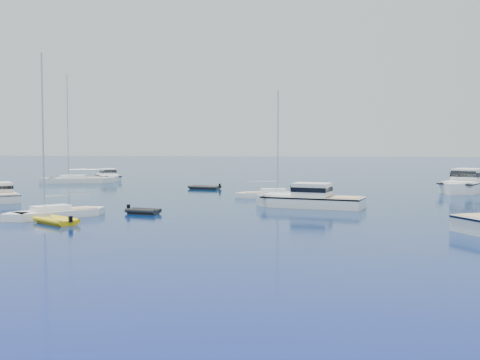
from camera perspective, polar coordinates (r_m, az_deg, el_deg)
The scene contains 11 objects.
ground at distance 38.92m, azimuth -7.36°, elevation -5.62°, with size 400.00×400.00×0.00m, color #09135D.
motor_cruiser_centre at distance 59.27m, azimuth 6.21°, elevation -2.44°, with size 3.35×10.95×2.87m, color white, non-canonical shape.
motor_cruiser_far_l at distance 70.09m, azimuth -20.61°, elevation -1.72°, with size 2.79×9.12×2.39m, color silver, non-canonical shape.
motor_cruiser_distant at distance 81.78m, azimuth 19.62°, elevation -0.96°, with size 4.09×13.36×3.51m, color silver, non-canonical shape.
motor_cruiser_horizon at distance 100.04m, azimuth -11.66°, elevation -0.03°, with size 2.68×8.75×2.30m, color white, non-canonical shape.
sailboat_fore at distance 53.22m, azimuth -16.13°, elevation -3.25°, with size 2.39×9.18×13.50m, color white, non-canonical shape.
sailboat_centre at distance 69.29m, azimuth 2.72°, elevation -1.55°, with size 2.12×8.14×11.96m, color white, non-canonical shape.
sailboat_far_l at distance 95.23m, azimuth -14.38°, elevation -0.25°, with size 2.87×11.04×16.23m, color silver, non-canonical shape.
tender_yellow at distance 49.41m, azimuth -16.06°, elevation -3.77°, with size 2.16×3.99×0.95m, color #E1BA0D, non-canonical shape.
tender_grey_near at distance 54.33m, azimuth -8.63°, elevation -3.01°, with size 1.68×2.92×0.95m, color black, non-canonical shape.
tender_grey_far at distance 80.72m, azimuth -3.17°, elevation -0.82°, with size 2.20×4.09×0.95m, color black, non-canonical shape.
Camera 1 is at (9.50, -37.23, 6.23)m, focal length 47.83 mm.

